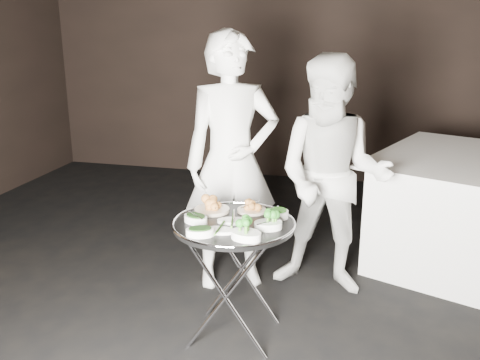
% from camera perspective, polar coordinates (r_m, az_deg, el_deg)
% --- Properties ---
extents(floor, '(6.00, 7.00, 0.05)m').
position_cam_1_polar(floor, '(3.52, -4.02, -15.66)').
color(floor, black).
rests_on(floor, ground).
extents(wall_back, '(6.00, 0.05, 3.00)m').
position_cam_1_polar(wall_back, '(6.42, 5.73, 13.41)').
color(wall_back, black).
rests_on(wall_back, floor).
extents(tray_stand, '(0.49, 0.42, 0.72)m').
position_cam_1_polar(tray_stand, '(3.22, -0.66, -10.10)').
color(tray_stand, silver).
rests_on(tray_stand, floor).
extents(serving_tray, '(0.71, 0.71, 0.04)m').
position_cam_1_polar(serving_tray, '(3.08, -0.68, -4.71)').
color(serving_tray, black).
rests_on(serving_tray, tray_stand).
extents(potato_plate_a, '(0.21, 0.21, 0.08)m').
position_cam_1_polar(potato_plate_a, '(3.25, -3.02, -2.78)').
color(potato_plate_a, beige).
rests_on(potato_plate_a, serving_tray).
extents(potato_plate_b, '(0.18, 0.18, 0.06)m').
position_cam_1_polar(potato_plate_b, '(3.24, 1.26, -2.92)').
color(potato_plate_b, beige).
rests_on(potato_plate_b, serving_tray).
extents(greens_bowl, '(0.12, 0.12, 0.07)m').
position_cam_1_polar(greens_bowl, '(3.15, 4.13, -3.48)').
color(greens_bowl, white).
rests_on(greens_bowl, serving_tray).
extents(asparagus_plate_a, '(0.20, 0.13, 0.04)m').
position_cam_1_polar(asparagus_plate_a, '(3.07, -0.78, -4.28)').
color(asparagus_plate_a, white).
rests_on(asparagus_plate_a, serving_tray).
extents(asparagus_plate_b, '(0.17, 0.10, 0.04)m').
position_cam_1_polar(asparagus_plate_b, '(2.94, -2.20, -5.28)').
color(asparagus_plate_b, white).
rests_on(asparagus_plate_b, serving_tray).
extents(spinach_bowl_a, '(0.18, 0.15, 0.06)m').
position_cam_1_polar(spinach_bowl_a, '(3.08, -4.74, -4.04)').
color(spinach_bowl_a, white).
rests_on(spinach_bowl_a, serving_tray).
extents(spinach_bowl_b, '(0.18, 0.15, 0.06)m').
position_cam_1_polar(spinach_bowl_b, '(2.89, -4.28, -5.43)').
color(spinach_bowl_b, white).
rests_on(spinach_bowl_b, serving_tray).
extents(broccoli_bowl_a, '(0.19, 0.17, 0.07)m').
position_cam_1_polar(broccoli_bowl_a, '(2.99, 3.02, -4.66)').
color(broccoli_bowl_a, white).
rests_on(broccoli_bowl_a, serving_tray).
extents(broccoli_bowl_b, '(0.19, 0.16, 0.07)m').
position_cam_1_polar(broccoli_bowl_b, '(2.84, 0.65, -5.73)').
color(broccoli_bowl_b, white).
rests_on(broccoli_bowl_b, serving_tray).
extents(serving_utensils, '(0.57, 0.40, 0.01)m').
position_cam_1_polar(serving_utensils, '(3.12, -0.07, -3.37)').
color(serving_utensils, silver).
rests_on(serving_utensils, serving_tray).
extents(waiter_left, '(0.78, 0.67, 1.81)m').
position_cam_1_polar(waiter_left, '(3.72, -0.85, 1.84)').
color(waiter_left, silver).
rests_on(waiter_left, floor).
extents(waiter_right, '(0.85, 0.69, 1.66)m').
position_cam_1_polar(waiter_right, '(3.69, 9.83, 0.26)').
color(waiter_right, silver).
rests_on(waiter_right, floor).
extents(dining_table, '(1.51, 1.51, 0.86)m').
position_cam_1_polar(dining_table, '(4.48, 24.23, -3.33)').
color(dining_table, white).
rests_on(dining_table, floor).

